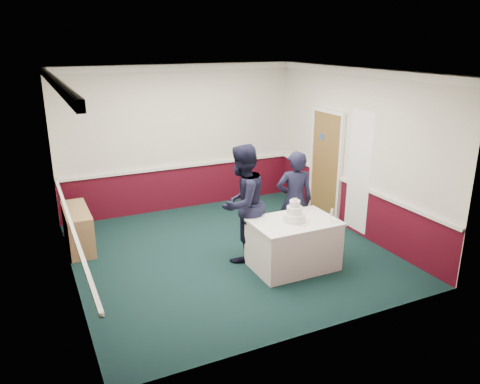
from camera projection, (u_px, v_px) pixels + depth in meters
name	position (u px, v px, depth m)	size (l,w,h in m)	color
ground	(230.00, 253.00, 7.96)	(5.00, 5.00, 0.00)	black
room_shell	(219.00, 132.00, 7.90)	(5.00, 5.00, 3.00)	silver
sideboard	(78.00, 228.00, 8.06)	(0.41, 1.20, 0.70)	#98744A
cake_table	(293.00, 244.00, 7.35)	(1.32, 0.92, 0.79)	white
wedding_cake	(294.00, 214.00, 7.19)	(0.35, 0.35, 0.36)	white
cake_knife	(299.00, 225.00, 7.04)	(0.01, 0.22, 0.01)	silver
champagne_flute	(332.00, 213.00, 7.15)	(0.05, 0.05, 0.21)	silver
person_man	(242.00, 203.00, 7.48)	(0.93, 0.73, 1.92)	black
person_woman	(294.00, 201.00, 7.90)	(0.63, 0.41, 1.72)	black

